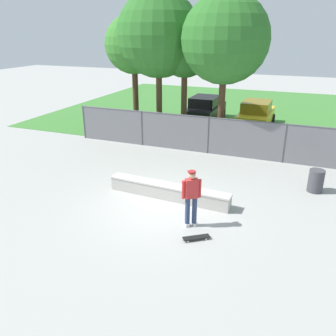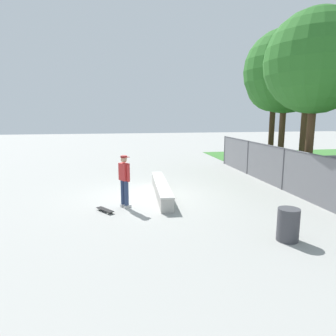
{
  "view_description": "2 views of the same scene",
  "coord_description": "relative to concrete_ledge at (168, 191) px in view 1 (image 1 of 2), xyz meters",
  "views": [
    {
      "loc": [
        4.13,
        -9.82,
        5.68
      ],
      "look_at": [
        -0.04,
        0.8,
        1.13
      ],
      "focal_mm": 37.12,
      "sensor_mm": 36.0,
      "label": 1
    },
    {
      "loc": [
        11.7,
        -1.1,
        3.25
      ],
      "look_at": [
        -0.34,
        1.02,
        1.05
      ],
      "focal_mm": 32.23,
      "sensor_mm": 36.0,
      "label": 2
    }
  ],
  "objects": [
    {
      "name": "tree_near_right",
      "position": [
        -3.32,
        7.09,
        5.15
      ],
      "size": [
        4.34,
        4.34,
        7.62
      ],
      "color": "#513823",
      "rests_on": "ground"
    },
    {
      "name": "ground_plane",
      "position": [
        -0.02,
        -0.68,
        -0.27
      ],
      "size": [
        80.0,
        80.0,
        0.0
      ],
      "primitive_type": "plane",
      "color": "#9E9E99"
    },
    {
      "name": "concrete_ledge",
      "position": [
        0.0,
        0.0,
        0.0
      ],
      "size": [
        4.61,
        0.74,
        0.54
      ],
      "color": "#A8A59E",
      "rests_on": "ground"
    },
    {
      "name": "tree_mid",
      "position": [
        -2.02,
        7.5,
        4.43
      ],
      "size": [
        2.89,
        2.89,
        6.19
      ],
      "color": "#513823",
      "rests_on": "ground"
    },
    {
      "name": "car_yellow",
      "position": [
        1.46,
        11.12,
        0.56
      ],
      "size": [
        2.07,
        4.23,
        1.66
      ],
      "color": "gold",
      "rests_on": "ground"
    },
    {
      "name": "car_black",
      "position": [
        -1.9,
        11.48,
        0.56
      ],
      "size": [
        2.07,
        4.23,
        1.66
      ],
      "color": "black",
      "rests_on": "ground"
    },
    {
      "name": "tree_far",
      "position": [
        0.37,
        6.2,
        4.99
      ],
      "size": [
        4.08,
        4.08,
        7.33
      ],
      "color": "#47301E",
      "rests_on": "ground"
    },
    {
      "name": "chainlink_fence",
      "position": [
        -0.02,
        5.32,
        0.72
      ],
      "size": [
        14.28,
        0.07,
        1.83
      ],
      "color": "#4C4C51",
      "rests_on": "ground"
    },
    {
      "name": "grass_strip",
      "position": [
        -0.02,
        15.62,
        -0.26
      ],
      "size": [
        26.21,
        20.0,
        0.02
      ],
      "primitive_type": "cube",
      "color": "#3D7A33",
      "rests_on": "ground"
    },
    {
      "name": "skateboard",
      "position": [
        1.73,
        -2.18,
        -0.2
      ],
      "size": [
        0.77,
        0.62,
        0.09
      ],
      "color": "black",
      "rests_on": "ground"
    },
    {
      "name": "skateboarder",
      "position": [
        1.33,
        -1.5,
        0.76
      ],
      "size": [
        0.52,
        0.42,
        1.84
      ],
      "color": "beige",
      "rests_on": "ground"
    },
    {
      "name": "trash_bin",
      "position": [
        4.93,
        2.57,
        0.16
      ],
      "size": [
        0.56,
        0.56,
        0.86
      ],
      "primitive_type": "cylinder",
      "color": "#3F3F44",
      "rests_on": "ground"
    },
    {
      "name": "tree_near_left",
      "position": [
        -4.89,
        7.36,
        4.64
      ],
      "size": [
        3.15,
        3.15,
        6.53
      ],
      "color": "#47301E",
      "rests_on": "ground"
    }
  ]
}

